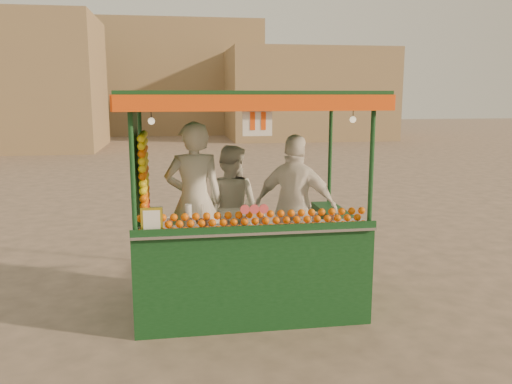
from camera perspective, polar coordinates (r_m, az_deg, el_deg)
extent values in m
plane|color=brown|center=(6.46, -1.96, -12.36)|extent=(90.00, 90.00, 0.00)
cube|color=#8D7650|center=(30.88, 5.52, 10.50)|extent=(9.00, 6.00, 5.00)
cube|color=#8D7650|center=(35.94, -11.34, 11.95)|extent=(14.00, 7.00, 7.00)
cube|color=#0E3615|center=(6.50, -1.03, -10.81)|extent=(2.57, 1.58, 0.30)
cylinder|color=black|center=(6.43, -9.05, -10.89)|extent=(0.36, 0.10, 0.36)
cylinder|color=black|center=(6.66, 6.69, -10.06)|extent=(0.36, 0.10, 0.36)
cube|color=#0E3615|center=(5.71, -0.13, -8.05)|extent=(2.57, 0.30, 0.79)
cube|color=#0E3615|center=(6.36, -11.42, -6.30)|extent=(0.30, 1.29, 0.79)
cube|color=#0E3615|center=(6.66, 8.62, -5.45)|extent=(0.30, 1.29, 0.79)
cube|color=#B2B2B7|center=(5.62, -0.18, -3.99)|extent=(2.57, 0.45, 0.03)
cylinder|color=#0E3615|center=(5.31, -13.26, 2.32)|extent=(0.05, 0.05, 1.38)
cylinder|color=#0E3615|center=(5.69, 12.42, 2.89)|extent=(0.05, 0.05, 1.38)
cylinder|color=#0E3615|center=(6.78, -12.39, 4.09)|extent=(0.05, 0.05, 1.38)
cylinder|color=#0E3615|center=(7.08, 8.05, 4.50)|extent=(0.05, 0.05, 1.38)
cube|color=#0E3615|center=(6.05, -1.10, 10.52)|extent=(2.77, 1.78, 0.08)
cube|color=#EF4B0D|center=(5.17, 0.29, 9.64)|extent=(2.77, 0.04, 0.16)
cube|color=#EF4B0D|center=(6.93, -2.13, 9.87)|extent=(2.77, 0.04, 0.16)
cube|color=#EF4B0D|center=(6.02, -14.45, 9.44)|extent=(0.04, 1.78, 0.16)
cube|color=#EF4B0D|center=(6.39, 11.47, 9.61)|extent=(0.04, 1.78, 0.16)
cylinder|color=#E5454B|center=(5.44, -0.18, -1.86)|extent=(0.10, 0.02, 0.10)
cube|color=gold|center=(5.40, -11.24, -3.13)|extent=(0.22, 0.02, 0.28)
cube|color=white|center=(5.25, 0.15, 7.71)|extent=(0.30, 0.01, 0.30)
sphere|color=#FFE5B2|center=(5.33, -11.28, 7.55)|extent=(0.07, 0.07, 0.07)
sphere|color=#FFE5B2|center=(5.65, 10.47, 7.74)|extent=(0.07, 0.07, 0.07)
imported|color=silver|center=(6.36, -6.73, -0.99)|extent=(0.71, 0.48, 1.91)
imported|color=silver|center=(6.73, -2.83, -1.65)|extent=(0.96, 0.88, 1.59)
imported|color=white|center=(6.33, 4.30, -1.70)|extent=(1.10, 0.88, 1.75)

